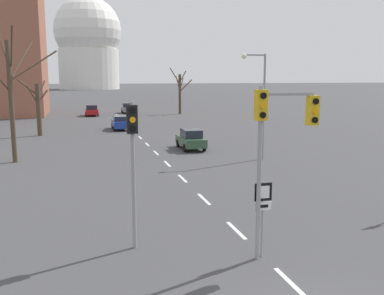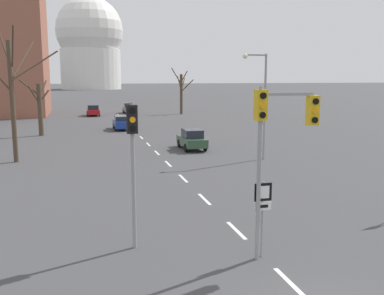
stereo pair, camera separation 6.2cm
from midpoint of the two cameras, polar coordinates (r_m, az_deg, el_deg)
The scene contains 26 objects.
lane_stripe_0 at distance 13.42m, azimuth 13.11°, elevation -17.18°, with size 0.16×2.00×0.01m, color silver.
lane_stripe_1 at distance 17.19m, azimuth 6.04°, elevation -10.92°, with size 0.16×2.00×0.01m, color silver.
lane_stripe_2 at distance 21.24m, azimuth 1.75°, elevation -6.88°, with size 0.16×2.00×0.01m, color silver.
lane_stripe_3 at distance 25.45m, azimuth -1.11°, elevation -4.14°, with size 0.16×2.00×0.01m, color silver.
lane_stripe_4 at distance 29.74m, azimuth -3.13°, elevation -2.18°, with size 0.16×2.00×0.01m, color silver.
lane_stripe_5 at distance 34.08m, azimuth -4.64°, elevation -0.71°, with size 0.16×2.00×0.01m, color silver.
lane_stripe_6 at distance 38.47m, azimuth -5.80°, elevation 0.43°, with size 0.16×2.00×0.01m, color silver.
lane_stripe_7 at distance 42.87m, azimuth -6.73°, elevation 1.33°, with size 0.16×2.00×0.01m, color silver.
lane_stripe_8 at distance 47.29m, azimuth -7.48°, elevation 2.07°, with size 0.16×2.00×0.01m, color silver.
lane_stripe_9 at distance 51.73m, azimuth -8.11°, elevation 2.67°, with size 0.16×2.00×0.01m, color silver.
lane_stripe_10 at distance 56.18m, azimuth -8.63°, elevation 3.18°, with size 0.16×2.00×0.01m, color silver.
lane_stripe_11 at distance 60.63m, azimuth -9.08°, elevation 3.62°, with size 0.16×2.00×0.01m, color silver.
lane_stripe_12 at distance 65.09m, azimuth -9.47°, elevation 4.00°, with size 0.16×2.00×0.01m, color silver.
lane_stripe_13 at distance 69.56m, azimuth -9.81°, elevation 4.33°, with size 0.16×2.00×0.01m, color silver.
traffic_signal_centre_tall at distance 13.88m, azimuth 11.51°, elevation 2.36°, with size 2.17×0.34×5.66m.
traffic_signal_near_left at distance 14.65m, azimuth -7.80°, elevation -0.05°, with size 0.36×0.34×5.13m.
route_sign_post at distance 14.35m, azimuth 9.52°, elevation -7.69°, with size 0.60×0.08×2.59m.
street_lamp_right at distance 31.14m, azimuth 9.21°, elevation 6.90°, with size 1.85×0.36×7.57m.
sedan_near_left at distance 72.37m, azimuth -8.43°, elevation 5.22°, with size 1.76×3.80×1.72m.
sedan_near_right at distance 49.67m, azimuth -9.39°, elevation 3.30°, with size 1.72×4.34×1.59m.
sedan_mid_centre at distance 68.39m, azimuth -13.03°, elevation 4.84°, with size 1.97×4.32×1.70m.
sedan_far_left at distance 35.54m, azimuth 0.04°, elevation 1.11°, with size 1.80×3.99×1.68m.
bare_tree_left_near at distance 46.39m, azimuth -19.63°, elevation 5.12°, with size 2.86×2.48×5.77m.
bare_tree_right_near at distance 69.86m, azimuth -1.40°, elevation 7.47°, with size 3.18×3.82×7.47m.
bare_tree_left_far at distance 32.29m, azimuth -22.77°, elevation 6.88°, with size 5.53×6.43×10.38m.
capitol_dome at distance 222.72m, azimuth -13.43°, elevation 13.36°, with size 32.61×32.61×46.06m.
Camera 2 is at (-5.72, -8.38, 5.95)m, focal length 40.00 mm.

